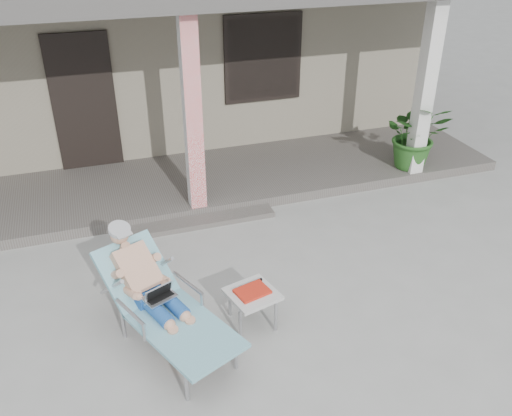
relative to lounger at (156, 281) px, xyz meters
name	(u,v)px	position (x,y,z in m)	size (l,w,h in m)	color
ground	(243,306)	(0.93, 0.20, -0.70)	(60.00, 60.00, 0.00)	#9E9E99
house	(143,33)	(0.93, 6.69, 0.96)	(10.40, 5.40, 3.30)	gray
porch_deck	(186,183)	(0.93, 3.20, -0.63)	(10.00, 2.00, 0.15)	#605B56
porch_step	(203,221)	(0.93, 2.05, -0.67)	(2.00, 0.30, 0.07)	#605B56
lounger	(156,281)	(0.00, 0.00, 0.00)	(1.28, 1.81, 1.14)	#B7B7BC
side_table	(252,295)	(0.94, -0.09, -0.34)	(0.58, 0.58, 0.43)	beige
potted_palm	(416,135)	(4.50, 2.49, -0.01)	(0.97, 0.84, 1.08)	#26591E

